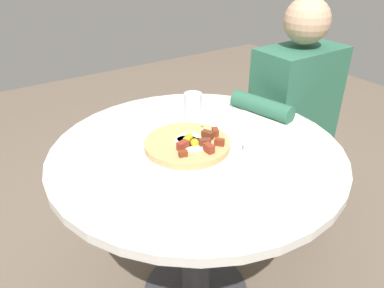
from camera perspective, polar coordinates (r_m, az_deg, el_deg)
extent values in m
cylinder|color=silver|center=(1.26, 0.73, -1.22)|extent=(0.98, 0.98, 0.03)
cylinder|color=#333338|center=(1.48, 0.64, -13.35)|extent=(0.12, 0.12, 0.69)
cube|color=#2D2D33|center=(1.98, 13.70, -6.04)|extent=(0.32, 0.28, 0.45)
cube|color=#2D664C|center=(1.76, 15.46, 6.40)|extent=(0.38, 0.22, 0.48)
sphere|color=tan|center=(1.66, 17.12, 17.53)|extent=(0.19, 0.19, 0.19)
cylinder|color=#2D664C|center=(1.51, 10.56, 5.65)|extent=(0.13, 0.27, 0.07)
cylinder|color=white|center=(1.24, -0.74, -0.73)|extent=(0.32, 0.32, 0.01)
cylinder|color=tan|center=(1.23, -0.74, -0.04)|extent=(0.28, 0.28, 0.02)
cylinder|color=white|center=(1.20, 0.43, -0.13)|extent=(0.08, 0.08, 0.01)
sphere|color=yellow|center=(1.19, 0.43, 0.12)|extent=(0.03, 0.03, 0.03)
cylinder|color=white|center=(1.23, -0.42, 0.81)|extent=(0.08, 0.08, 0.01)
sphere|color=yellow|center=(1.23, -0.42, 1.05)|extent=(0.03, 0.03, 0.03)
cylinder|color=white|center=(1.21, -0.83, 0.35)|extent=(0.08, 0.08, 0.01)
sphere|color=yellow|center=(1.21, -0.83, 0.59)|extent=(0.03, 0.03, 0.03)
cube|color=maroon|center=(1.20, 4.19, 0.28)|extent=(0.03, 0.04, 0.02)
cube|color=maroon|center=(1.26, 3.55, 1.84)|extent=(0.03, 0.04, 0.02)
cube|color=brown|center=(1.23, 2.39, 1.38)|extent=(0.03, 0.04, 0.03)
cube|color=brown|center=(1.19, 1.97, 0.19)|extent=(0.04, 0.03, 0.03)
cube|color=maroon|center=(1.17, -1.40, -0.22)|extent=(0.04, 0.03, 0.03)
cube|color=maroon|center=(1.14, -1.37, -1.48)|extent=(0.03, 0.02, 0.02)
cube|color=maroon|center=(1.16, 2.57, -0.62)|extent=(0.02, 0.04, 0.03)
cube|color=#387F2D|center=(1.24, 1.24, 0.87)|extent=(0.01, 0.00, 0.00)
cube|color=#387F2D|center=(1.28, 2.79, 1.91)|extent=(0.01, 0.01, 0.00)
cube|color=#387F2D|center=(1.32, 1.56, 2.74)|extent=(0.01, 0.01, 0.00)
cube|color=#387F2D|center=(1.25, 2.18, 1.19)|extent=(0.00, 0.01, 0.00)
cube|color=#387F2D|center=(1.17, 2.37, -0.83)|extent=(0.01, 0.01, 0.00)
cylinder|color=silver|center=(1.35, -11.40, 1.32)|extent=(0.18, 0.18, 0.01)
cube|color=white|center=(1.44, 8.82, 3.30)|extent=(0.17, 0.19, 0.00)
cube|color=silver|center=(1.45, 9.27, 3.67)|extent=(0.04, 0.18, 0.00)
cube|color=silver|center=(1.42, 8.40, 3.24)|extent=(0.04, 0.18, 0.00)
cylinder|color=silver|center=(1.42, 0.14, 5.64)|extent=(0.07, 0.07, 0.11)
cylinder|color=white|center=(1.23, 8.48, -0.26)|extent=(0.03, 0.03, 0.05)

